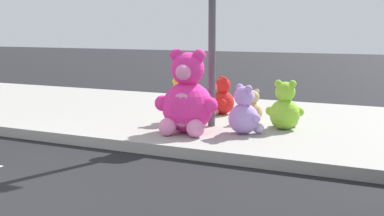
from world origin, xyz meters
name	(u,v)px	position (x,y,z in m)	size (l,w,h in m)	color
sidewalk	(177,117)	(0.00, 5.20, 0.07)	(28.00, 4.40, 0.15)	#9E9B93
sign_pole	(212,13)	(1.00, 4.40, 1.85)	(0.56, 0.11, 3.20)	#4C4C51
plush_pink_large	(187,100)	(0.87, 3.81, 0.62)	(0.91, 0.83, 1.19)	#F22D93
plush_lavender	(245,114)	(1.63, 4.10, 0.43)	(0.49, 0.51, 0.70)	#B28CD8
plush_yellow	(181,104)	(0.44, 4.49, 0.43)	(0.54, 0.48, 0.70)	yellow
plush_tan	(252,109)	(1.46, 4.97, 0.36)	(0.38, 0.38, 0.53)	tan
plush_red	(222,99)	(0.76, 5.43, 0.41)	(0.47, 0.46, 0.66)	red
plush_lime	(285,109)	(2.06, 4.66, 0.44)	(0.55, 0.51, 0.73)	#8CD133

